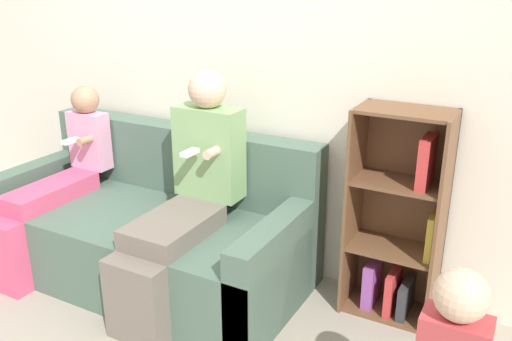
{
  "coord_description": "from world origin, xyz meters",
  "views": [
    {
      "loc": [
        1.71,
        -1.76,
        1.79
      ],
      "look_at": [
        0.41,
        0.62,
        0.8
      ],
      "focal_mm": 38.0,
      "sensor_mm": 36.0,
      "label": 1
    }
  ],
  "objects_px": {
    "couch": "(152,230)",
    "adult_seated": "(186,192)",
    "bookshelf": "(399,224)",
    "child_seated": "(56,181)"
  },
  "relations": [
    {
      "from": "couch",
      "to": "adult_seated",
      "type": "xyz_separation_m",
      "value": [
        0.35,
        -0.1,
        0.37
      ]
    },
    {
      "from": "couch",
      "to": "bookshelf",
      "type": "bearing_deg",
      "value": 13.22
    },
    {
      "from": "couch",
      "to": "child_seated",
      "type": "relative_size",
      "value": 1.75
    },
    {
      "from": "couch",
      "to": "child_seated",
      "type": "xyz_separation_m",
      "value": [
        -0.62,
        -0.16,
        0.27
      ]
    },
    {
      "from": "child_seated",
      "to": "bookshelf",
      "type": "relative_size",
      "value": 0.96
    },
    {
      "from": "adult_seated",
      "to": "child_seated",
      "type": "xyz_separation_m",
      "value": [
        -0.97,
        -0.05,
        -0.1
      ]
    },
    {
      "from": "child_seated",
      "to": "couch",
      "type": "bearing_deg",
      "value": 14.31
    },
    {
      "from": "couch",
      "to": "bookshelf",
      "type": "distance_m",
      "value": 1.48
    },
    {
      "from": "couch",
      "to": "adult_seated",
      "type": "relative_size",
      "value": 1.5
    },
    {
      "from": "adult_seated",
      "to": "child_seated",
      "type": "relative_size",
      "value": 1.17
    }
  ]
}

